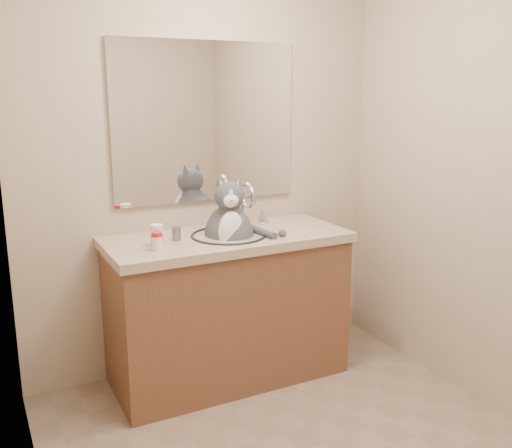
{
  "coord_description": "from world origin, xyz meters",
  "views": [
    {
      "loc": [
        -1.25,
        -1.82,
        1.63
      ],
      "look_at": [
        0.02,
        0.65,
        0.98
      ],
      "focal_mm": 40.0,
      "sensor_mm": 36.0,
      "label": 1
    }
  ],
  "objects_px": {
    "pill_bottle_redcap": "(157,241)",
    "grey_canister": "(176,233)",
    "pill_bottle_orange": "(157,236)",
    "cat": "(230,232)"
  },
  "relations": [
    {
      "from": "pill_bottle_redcap",
      "to": "grey_canister",
      "type": "height_order",
      "value": "pill_bottle_redcap"
    },
    {
      "from": "pill_bottle_orange",
      "to": "grey_canister",
      "type": "xyz_separation_m",
      "value": [
        0.13,
        0.07,
        -0.02
      ]
    },
    {
      "from": "pill_bottle_redcap",
      "to": "pill_bottle_orange",
      "type": "distance_m",
      "value": 0.08
    },
    {
      "from": "cat",
      "to": "pill_bottle_orange",
      "type": "height_order",
      "value": "cat"
    },
    {
      "from": "pill_bottle_redcap",
      "to": "grey_canister",
      "type": "bearing_deg",
      "value": 43.75
    },
    {
      "from": "grey_canister",
      "to": "pill_bottle_orange",
      "type": "bearing_deg",
      "value": -152.75
    },
    {
      "from": "pill_bottle_orange",
      "to": "pill_bottle_redcap",
      "type": "bearing_deg",
      "value": -107.44
    },
    {
      "from": "cat",
      "to": "pill_bottle_orange",
      "type": "bearing_deg",
      "value": -157.52
    },
    {
      "from": "cat",
      "to": "pill_bottle_redcap",
      "type": "relative_size",
      "value": 5.81
    },
    {
      "from": "pill_bottle_redcap",
      "to": "cat",
      "type": "bearing_deg",
      "value": 14.57
    }
  ]
}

